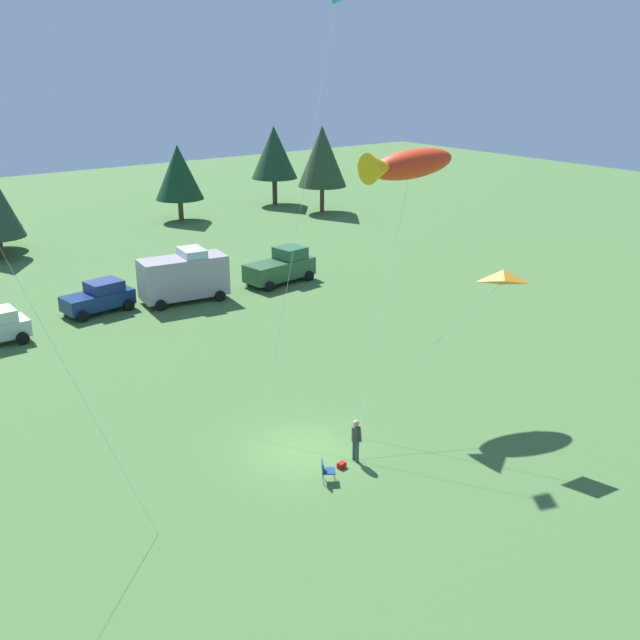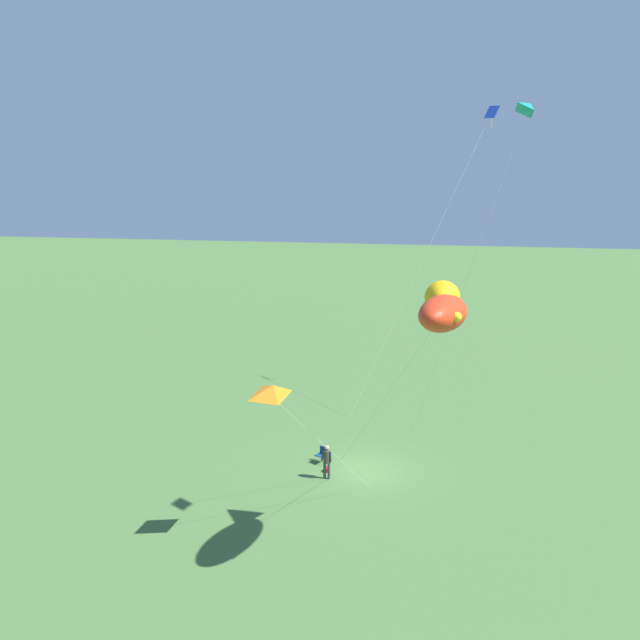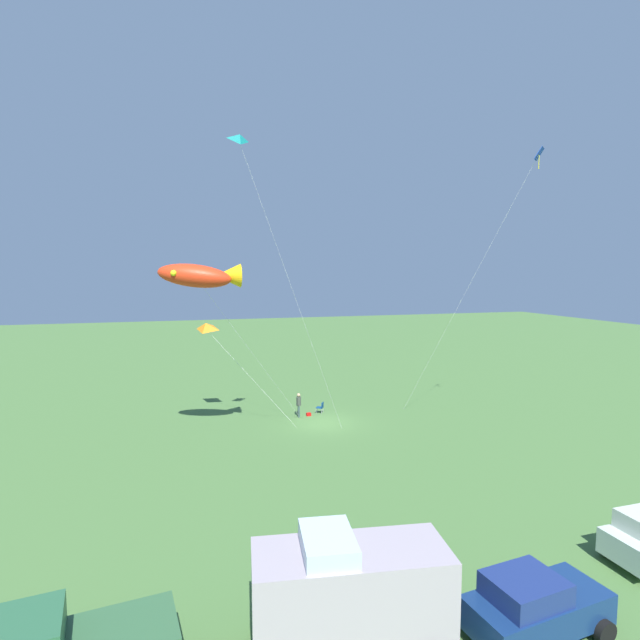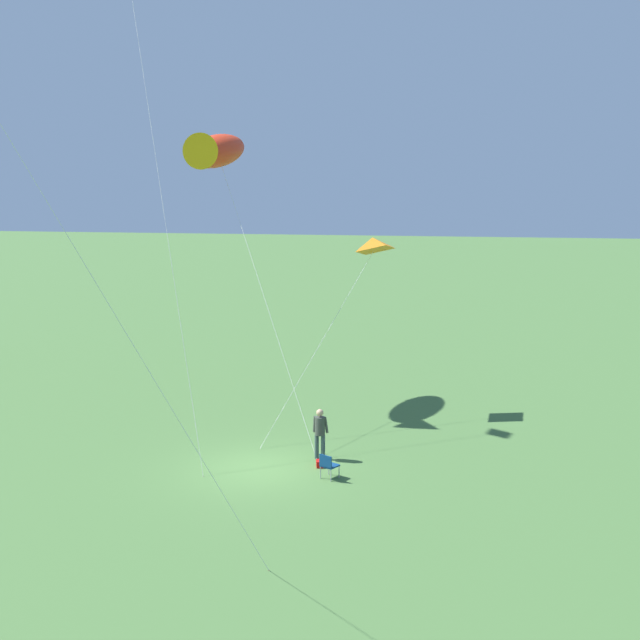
% 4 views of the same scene
% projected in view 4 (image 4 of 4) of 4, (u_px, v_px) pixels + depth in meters
% --- Properties ---
extents(ground_plane, '(160.00, 160.00, 0.00)m').
position_uv_depth(ground_plane, '(259.00, 469.00, 29.08)').
color(ground_plane, '#456C35').
extents(person_kite_flyer, '(0.38, 0.55, 1.74)m').
position_uv_depth(person_kite_flyer, '(320.00, 430.00, 29.85)').
color(person_kite_flyer, '#364A4A').
rests_on(person_kite_flyer, ground).
extents(folding_chair, '(0.66, 0.66, 0.82)m').
position_uv_depth(folding_chair, '(328.00, 464.00, 28.12)').
color(folding_chair, navy).
rests_on(folding_chair, ground).
extents(backpack_on_grass, '(0.36, 0.28, 0.22)m').
position_uv_depth(backpack_on_grass, '(320.00, 464.00, 29.26)').
color(backpack_on_grass, red).
rests_on(backpack_on_grass, ground).
extents(kite_large_fish, '(9.61, 6.26, 11.07)m').
position_uv_depth(kite_large_fish, '(214.00, 151.00, 35.39)').
color(kite_large_fish, red).
rests_on(kite_large_fish, ground).
extents(kite_delta_orange, '(6.51, 4.38, 7.04)m').
position_uv_depth(kite_delta_orange, '(372.00, 244.00, 34.79)').
color(kite_delta_orange, orange).
rests_on(kite_delta_orange, ground).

